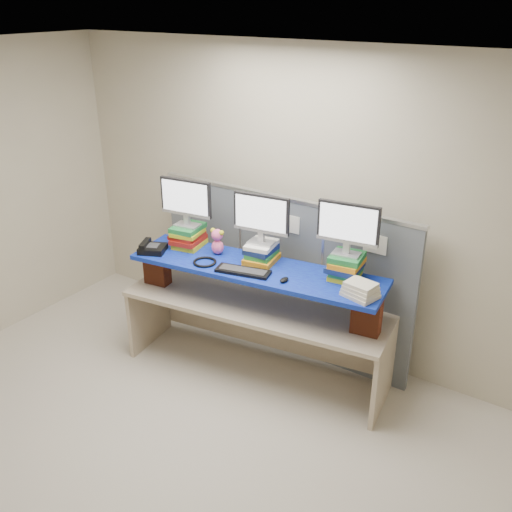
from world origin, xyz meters
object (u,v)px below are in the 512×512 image
Objects in this scene: monitor_left at (186,200)px; monitor_center at (261,216)px; desk_phone at (152,248)px; keyboard at (243,271)px; desk at (256,317)px; blue_board at (256,269)px; monitor_right at (348,226)px.

monitor_center is (0.72, 0.10, -0.03)m from monitor_left.
monitor_center reaches higher than desk_phone.
desk_phone is at bearing -165.89° from monitor_center.
keyboard is at bearing -98.50° from monitor_center.
monitor_left is 1.72× the size of desk_phone.
monitor_center is 1.04× the size of keyboard.
monitor_center is at bearing 94.30° from desk.
monitor_right is (0.71, 0.22, 0.47)m from blue_board.
desk_phone is at bearing -172.81° from desk.
monitor_right is at bearing 0.00° from monitor_center.
desk is 5.08× the size of keyboard.
keyboard is 0.92m from desk_phone.
desk_phone is (-0.91, -0.37, -0.38)m from monitor_center.
monitor_right is 1.76m from desk_phone.
desk is 0.47m from blue_board.
blue_board is at bearing -9.63° from desk_phone.
keyboard is (-0.74, -0.37, -0.44)m from monitor_right.
monitor_center is 1.00× the size of monitor_right.
monitor_left is at bearing 170.87° from desk.
keyboard reaches higher than blue_board.
monitor_left is at bearing 29.65° from desk_phone.
monitor_left is 0.53m from desk_phone.
desk is 4.90× the size of monitor_left.
desk is at bearing -9.63° from desk_phone.
blue_board is 0.97m from desk_phone.
desk is at bearing -9.13° from monitor_left.
keyboard is at bearing -108.51° from blue_board.
desk_phone reaches higher than keyboard.
monitor_right is at bearing -8.76° from desk_phone.
monitor_right is at bearing 9.21° from desk.
desk_phone is (-0.94, -0.25, 0.52)m from desk.
blue_board is 0.88m from monitor_right.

